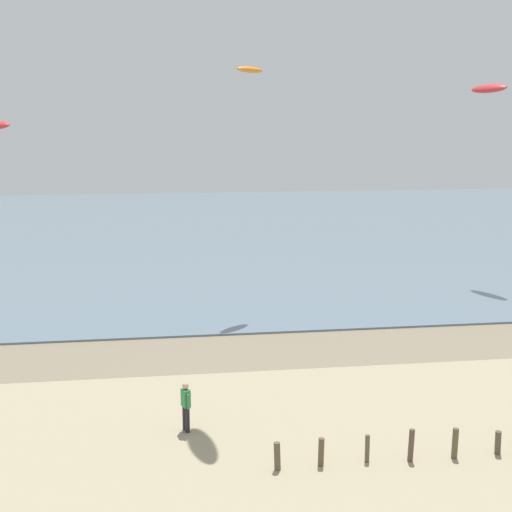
% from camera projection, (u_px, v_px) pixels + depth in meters
% --- Properties ---
extents(wet_sand_strip, '(120.00, 5.14, 0.01)m').
position_uv_depth(wet_sand_strip, '(253.00, 351.00, 32.16)').
color(wet_sand_strip, '#84755B').
rests_on(wet_sand_strip, ground).
extents(sea, '(160.00, 70.00, 0.10)m').
position_uv_depth(sea, '(199.00, 229.00, 68.69)').
color(sea, slate).
rests_on(sea, ground).
extents(person_by_waterline, '(0.33, 0.54, 1.71)m').
position_uv_depth(person_by_waterline, '(186.00, 405.00, 23.72)').
color(person_by_waterline, '#232328').
rests_on(person_by_waterline, ground).
extents(kite_aloft_1, '(1.91, 3.06, 0.81)m').
position_uv_depth(kite_aloft_1, '(489.00, 88.00, 44.32)').
color(kite_aloft_1, red).
extents(kite_aloft_2, '(1.95, 1.89, 0.43)m').
position_uv_depth(kite_aloft_2, '(250.00, 70.00, 37.59)').
color(kite_aloft_2, orange).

